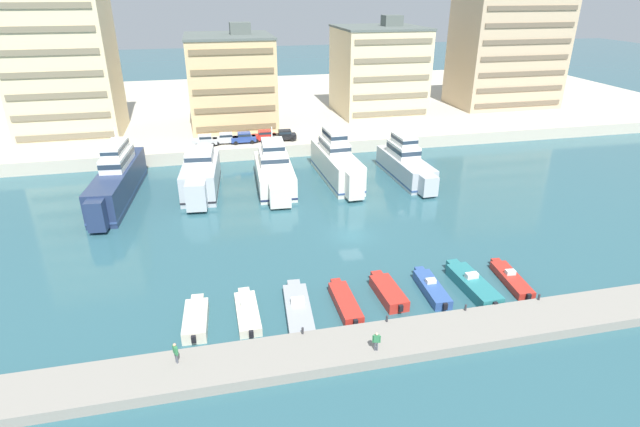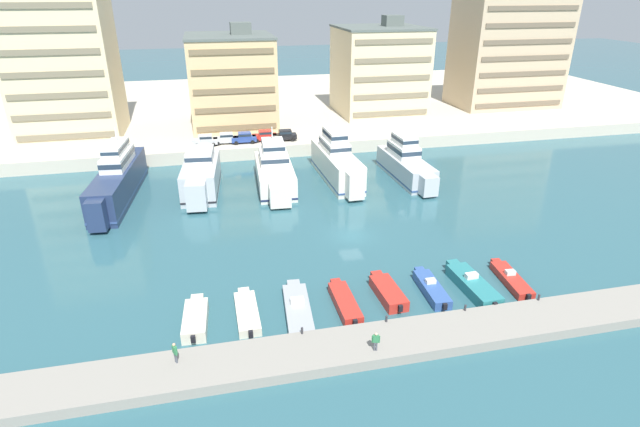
# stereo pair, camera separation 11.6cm
# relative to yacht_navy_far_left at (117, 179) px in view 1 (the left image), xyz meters

# --- Properties ---
(ground_plane) EXTENTS (400.00, 400.00, 0.00)m
(ground_plane) POSITION_rel_yacht_navy_far_left_xyz_m (27.27, -17.42, -2.74)
(ground_plane) COLOR #2D5B66
(quay_promenade) EXTENTS (180.00, 70.00, 2.07)m
(quay_promenade) POSITION_rel_yacht_navy_far_left_xyz_m (27.27, 47.36, -1.70)
(quay_promenade) COLOR beige
(quay_promenade) RESTS_ON ground
(pier_dock) EXTENTS (120.00, 4.49, 0.88)m
(pier_dock) POSITION_rel_yacht_navy_far_left_xyz_m (27.27, -36.71, -2.29)
(pier_dock) COLOR gray
(pier_dock) RESTS_ON ground
(yacht_navy_far_left) EXTENTS (5.42, 21.95, 9.03)m
(yacht_navy_far_left) POSITION_rel_yacht_navy_far_left_xyz_m (0.00, 0.00, 0.00)
(yacht_navy_far_left) COLOR navy
(yacht_navy_far_left) RESTS_ON ground
(yacht_silver_left) EXTENTS (5.68, 15.55, 7.47)m
(yacht_silver_left) POSITION_rel_yacht_navy_far_left_xyz_m (10.74, 0.10, -0.38)
(yacht_silver_left) COLOR silver
(yacht_silver_left) RESTS_ON ground
(yacht_ivory_mid_left) EXTENTS (5.61, 16.73, 8.12)m
(yacht_ivory_mid_left) POSITION_rel_yacht_navy_far_left_xyz_m (20.90, -0.07, -0.48)
(yacht_ivory_mid_left) COLOR silver
(yacht_ivory_mid_left) RESTS_ON ground
(yacht_ivory_center_left) EXTENTS (4.53, 17.97, 8.96)m
(yacht_ivory_center_left) POSITION_rel_yacht_navy_far_left_xyz_m (30.14, 0.60, -0.07)
(yacht_ivory_center_left) COLOR silver
(yacht_ivory_center_left) RESTS_ON ground
(yacht_silver_center) EXTENTS (4.42, 16.43, 8.06)m
(yacht_silver_center) POSITION_rel_yacht_navy_far_left_xyz_m (40.24, -0.95, -0.49)
(yacht_silver_center) COLOR silver
(yacht_silver_center) RESTS_ON ground
(motorboat_cream_far_left) EXTENTS (2.23, 6.15, 1.46)m
(motorboat_cream_far_left) POSITION_rel_yacht_navy_far_left_xyz_m (9.91, -30.41, -2.18)
(motorboat_cream_far_left) COLOR beige
(motorboat_cream_far_left) RESTS_ON ground
(motorboat_cream_left) EXTENTS (1.89, 6.86, 1.28)m
(motorboat_cream_left) POSITION_rel_yacht_navy_far_left_xyz_m (14.23, -30.20, -2.31)
(motorboat_cream_left) COLOR beige
(motorboat_cream_left) RESTS_ON ground
(motorboat_grey_mid_left) EXTENTS (2.71, 8.51, 1.31)m
(motorboat_grey_mid_left) POSITION_rel_yacht_navy_far_left_xyz_m (18.58, -30.71, -2.32)
(motorboat_grey_mid_left) COLOR #9EA3A8
(motorboat_grey_mid_left) RESTS_ON ground
(motorboat_red_center_left) EXTENTS (1.72, 6.88, 0.90)m
(motorboat_red_center_left) POSITION_rel_yacht_navy_far_left_xyz_m (22.82, -30.69, -2.29)
(motorboat_red_center_left) COLOR red
(motorboat_red_center_left) RESTS_ON ground
(motorboat_red_center) EXTENTS (2.15, 6.17, 1.04)m
(motorboat_red_center) POSITION_rel_yacht_navy_far_left_xyz_m (27.07, -30.06, -2.22)
(motorboat_red_center) COLOR red
(motorboat_red_center) RESTS_ON ground
(motorboat_blue_center_right) EXTENTS (1.87, 6.69, 1.27)m
(motorboat_blue_center_right) POSITION_rel_yacht_navy_far_left_xyz_m (31.25, -30.28, -2.27)
(motorboat_blue_center_right) COLOR #33569E
(motorboat_blue_center_right) RESTS_ON ground
(motorboat_teal_mid_right) EXTENTS (2.43, 7.91, 1.59)m
(motorboat_teal_mid_right) POSITION_rel_yacht_navy_far_left_xyz_m (35.20, -30.65, -2.17)
(motorboat_teal_mid_right) COLOR teal
(motorboat_teal_mid_right) RESTS_ON ground
(motorboat_red_right) EXTENTS (2.16, 7.00, 1.15)m
(motorboat_red_right) POSITION_rel_yacht_navy_far_left_xyz_m (39.47, -30.35, -2.35)
(motorboat_red_right) COLOR red
(motorboat_red_right) RESTS_ON ground
(car_silver_far_left) EXTENTS (4.16, 2.04, 1.80)m
(car_silver_far_left) POSITION_rel_yacht_navy_far_left_xyz_m (11.57, 15.35, 0.31)
(car_silver_far_left) COLOR #B7BCC1
(car_silver_far_left) RESTS_ON quay_promenade
(car_silver_left) EXTENTS (4.12, 1.96, 1.80)m
(car_silver_left) POSITION_rel_yacht_navy_far_left_xyz_m (14.97, 15.75, 0.31)
(car_silver_left) COLOR #B7BCC1
(car_silver_left) RESTS_ON quay_promenade
(car_blue_mid_left) EXTENTS (4.10, 1.93, 1.80)m
(car_blue_mid_left) POSITION_rel_yacht_navy_far_left_xyz_m (17.96, 15.44, 0.31)
(car_blue_mid_left) COLOR #28428E
(car_blue_mid_left) RESTS_ON quay_promenade
(car_red_center_left) EXTENTS (4.11, 1.93, 1.80)m
(car_red_center_left) POSITION_rel_yacht_navy_far_left_xyz_m (21.45, 16.00, 0.31)
(car_red_center_left) COLOR red
(car_red_center_left) RESTS_ON quay_promenade
(car_black_center) EXTENTS (4.15, 2.01, 1.80)m
(car_black_center) POSITION_rel_yacht_navy_far_left_xyz_m (24.78, 15.45, 0.31)
(car_black_center) COLOR black
(car_black_center) RESTS_ON quay_promenade
(apartment_block_far_left) EXTENTS (16.49, 14.71, 28.71)m
(apartment_block_far_left) POSITION_rel_yacht_navy_far_left_xyz_m (-10.44, 27.27, 12.75)
(apartment_block_far_left) COLOR beige
(apartment_block_far_left) RESTS_ON quay_promenade
(apartment_block_left) EXTENTS (15.26, 16.73, 18.20)m
(apartment_block_left) POSITION_rel_yacht_navy_far_left_xyz_m (17.17, 28.07, 7.49)
(apartment_block_left) COLOR #E0BC84
(apartment_block_left) RESTS_ON quay_promenade
(apartment_block_mid_left) EXTENTS (16.57, 16.65, 18.84)m
(apartment_block_mid_left) POSITION_rel_yacht_navy_far_left_xyz_m (46.81, 32.12, 7.81)
(apartment_block_mid_left) COLOR beige
(apartment_block_mid_left) RESTS_ON quay_promenade
(apartment_block_center_left) EXTENTS (21.73, 13.95, 27.16)m
(apartment_block_center_left) POSITION_rel_yacht_navy_far_left_xyz_m (75.76, 32.94, 11.96)
(apartment_block_center_left) COLOR #C6AD89
(apartment_block_center_left) RESTS_ON quay_promenade
(pedestrian_near_edge) EXTENTS (0.61, 0.34, 1.63)m
(pedestrian_near_edge) POSITION_rel_yacht_navy_far_left_xyz_m (23.25, -37.91, -0.89)
(pedestrian_near_edge) COLOR #4C515B
(pedestrian_near_edge) RESTS_ON pier_dock
(pedestrian_mid_deck) EXTENTS (0.41, 0.61, 1.72)m
(pedestrian_mid_deck) POSITION_rel_yacht_navy_far_left_xyz_m (8.60, -35.95, -0.83)
(pedestrian_mid_deck) COLOR #4C515B
(pedestrian_mid_deck) RESTS_ON pier_dock
(bollard_west) EXTENTS (0.20, 0.20, 0.61)m
(bollard_west) POSITION_rel_yacht_navy_far_left_xyz_m (18.22, -34.72, -1.53)
(bollard_west) COLOR #2D2D33
(bollard_west) RESTS_ON pier_dock
(bollard_west_mid) EXTENTS (0.20, 0.20, 0.61)m
(bollard_west_mid) POSITION_rel_yacht_navy_far_left_xyz_m (25.27, -34.72, -1.53)
(bollard_west_mid) COLOR #2D2D33
(bollard_west_mid) RESTS_ON pier_dock
(bollard_east_mid) EXTENTS (0.20, 0.20, 0.61)m
(bollard_east_mid) POSITION_rel_yacht_navy_far_left_xyz_m (32.31, -34.72, -1.53)
(bollard_east_mid) COLOR #2D2D33
(bollard_east_mid) RESTS_ON pier_dock
(bollard_east) EXTENTS (0.20, 0.20, 0.61)m
(bollard_east) POSITION_rel_yacht_navy_far_left_xyz_m (39.36, -34.72, -1.53)
(bollard_east) COLOR #2D2D33
(bollard_east) RESTS_ON pier_dock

